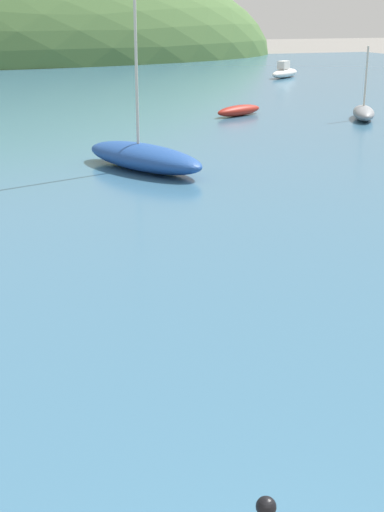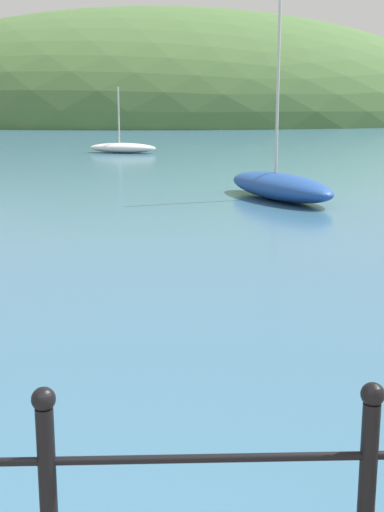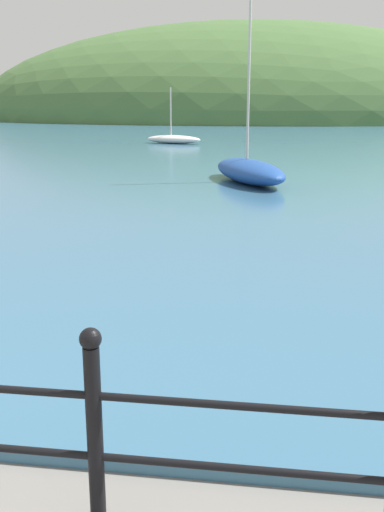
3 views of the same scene
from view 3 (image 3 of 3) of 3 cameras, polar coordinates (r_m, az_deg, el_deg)
The scene contains 4 objects.
water at distance 33.65m, azimuth 1.13°, elevation 10.84°, with size 80.00×60.00×0.10m, color #386684.
far_hillside at distance 67.96m, azimuth 4.86°, elevation 12.75°, with size 61.17×33.64×20.64m.
boat_white_sailboat at distance 16.77m, azimuth 5.47°, elevation 8.10°, with size 2.79×4.15×4.98m.
boat_green_fishing at distance 31.44m, azimuth -1.77°, elevation 11.07°, with size 3.10×1.60×2.80m.
Camera 3 is at (4.18, -1.31, 2.37)m, focal length 42.00 mm.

